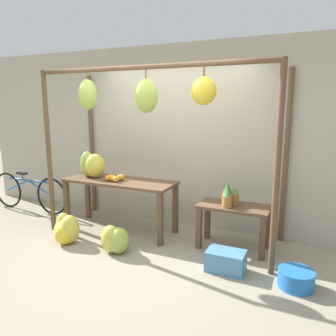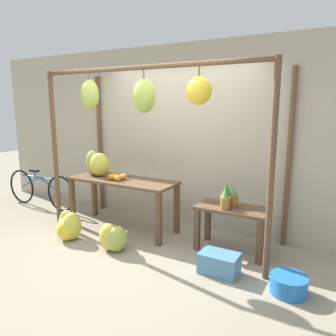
{
  "view_description": "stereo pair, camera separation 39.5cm",
  "coord_description": "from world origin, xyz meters",
  "views": [
    {
      "loc": [
        1.99,
        -3.37,
        1.9
      ],
      "look_at": [
        0.14,
        0.66,
        1.04
      ],
      "focal_mm": 35.0,
      "sensor_mm": 36.0,
      "label": 1
    },
    {
      "loc": [
        2.34,
        -3.19,
        1.9
      ],
      "look_at": [
        0.14,
        0.66,
        1.04
      ],
      "focal_mm": 35.0,
      "sensor_mm": 36.0,
      "label": 2
    }
  ],
  "objects": [
    {
      "name": "banana_pile_ground_right",
      "position": [
        -0.31,
        -0.01,
        0.17
      ],
      "size": [
        0.45,
        0.45,
        0.37
      ],
      "color": "#9EB247",
      "rests_on": "ground_plane"
    },
    {
      "name": "fruit_crate_white",
      "position": [
        1.13,
        0.1,
        0.12
      ],
      "size": [
        0.44,
        0.29,
        0.24
      ],
      "color": "#4C84B2",
      "rests_on": "ground_plane"
    },
    {
      "name": "blue_bucket",
      "position": [
        1.9,
        0.07,
        0.1
      ],
      "size": [
        0.37,
        0.37,
        0.19
      ],
      "color": "blue",
      "rests_on": "ground_plane"
    },
    {
      "name": "orange_pile",
      "position": [
        -0.71,
        0.59,
        0.83
      ],
      "size": [
        0.25,
        0.23,
        0.1
      ],
      "color": "orange",
      "rests_on": "display_table_main"
    },
    {
      "name": "display_table_main",
      "position": [
        -0.66,
        0.66,
        0.67
      ],
      "size": [
        1.71,
        0.61,
        0.79
      ],
      "color": "brown",
      "rests_on": "ground_plane"
    },
    {
      "name": "pineapple_cluster",
      "position": [
        0.99,
        0.72,
        0.71
      ],
      "size": [
        0.21,
        0.29,
        0.29
      ],
      "color": "olive",
      "rests_on": "display_table_side"
    },
    {
      "name": "banana_pile_ground_left",
      "position": [
        -1.09,
        -0.05,
        0.18
      ],
      "size": [
        0.48,
        0.44,
        0.4
      ],
      "color": "gold",
      "rests_on": "ground_plane"
    },
    {
      "name": "banana_pile_on_table",
      "position": [
        -1.14,
        0.66,
        0.98
      ],
      "size": [
        0.47,
        0.39,
        0.4
      ],
      "color": "gold",
      "rests_on": "display_table_main"
    },
    {
      "name": "stall_awning",
      "position": [
        -0.0,
        0.42,
        1.77
      ],
      "size": [
        3.31,
        1.18,
        2.37
      ],
      "color": "brown",
      "rests_on": "ground_plane"
    },
    {
      "name": "shop_wall_back",
      "position": [
        0.0,
        1.36,
        1.4
      ],
      "size": [
        8.0,
        0.08,
        2.8
      ],
      "color": "#B2A893",
      "rests_on": "ground_plane"
    },
    {
      "name": "ground_plane",
      "position": [
        0.0,
        0.0,
        0.0
      ],
      "size": [
        20.0,
        20.0,
        0.0
      ],
      "primitive_type": "plane",
      "color": "gray"
    },
    {
      "name": "parked_bicycle",
      "position": [
        -2.67,
        0.77,
        0.35
      ],
      "size": [
        1.72,
        0.08,
        0.71
      ],
      "color": "black",
      "rests_on": "ground_plane"
    },
    {
      "name": "display_table_side",
      "position": [
        1.06,
        0.74,
        0.46
      ],
      "size": [
        0.93,
        0.47,
        0.6
      ],
      "color": "brown",
      "rests_on": "ground_plane"
    }
  ]
}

